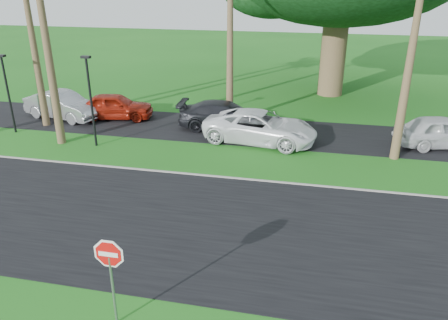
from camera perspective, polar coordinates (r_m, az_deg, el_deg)
ground at (r=14.57m, az=-10.54°, el=-11.82°), size 120.00×120.00×0.00m
road at (r=16.12m, az=-7.87°, el=-7.88°), size 120.00×8.00×0.02m
parking_strip at (r=25.33m, az=0.06°, el=4.08°), size 120.00×5.00×0.02m
curb at (r=19.51m, az=-3.92°, el=-1.89°), size 120.00×0.12×0.06m
stop_sign_near at (r=11.18m, az=-14.65°, el=-13.13°), size 1.05×0.07×2.62m
streetlight_left at (r=26.89m, az=-26.44°, el=8.33°), size 0.45×0.25×4.34m
streetlight_right at (r=23.02m, az=-17.04°, el=7.99°), size 0.45×0.25×4.64m
car_silver at (r=28.78m, az=-20.31°, el=6.67°), size 5.26×2.91×1.64m
car_red at (r=27.82m, az=-14.07°, el=6.81°), size 4.88×2.68×1.57m
car_dark at (r=25.15m, az=0.18°, el=5.80°), size 5.52×2.52×1.56m
car_minivan at (r=23.15m, az=4.76°, el=4.29°), size 6.26×3.53×1.65m
car_pickup at (r=25.06m, az=26.72°, el=3.29°), size 5.08×2.94×1.62m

